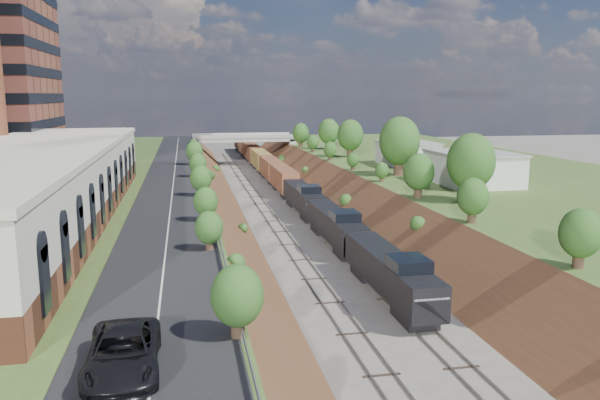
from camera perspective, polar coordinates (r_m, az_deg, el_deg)
The scene contains 16 objects.
platform_left at distance 82.57m, azimuth -24.41°, elevation -0.60°, with size 44.00×180.00×5.00m, color #425924.
platform_right at distance 92.93m, azimuth 19.25°, elevation 0.87°, with size 44.00×180.00×5.00m, color #425924.
embankment_left at distance 80.83m, azimuth -8.92°, elevation -1.82°, with size 7.07×180.00×7.07m, color brown.
embankment_right at distance 84.50m, azimuth 6.15°, elevation -1.23°, with size 7.07×180.00×7.07m, color brown.
rail_left_track at distance 81.53m, azimuth -3.02°, elevation -1.54°, with size 1.58×180.00×0.18m, color gray.
rail_right_track at distance 82.41m, azimuth 0.56°, elevation -1.40°, with size 1.58×180.00×0.18m, color gray.
road at distance 79.90m, azimuth -12.25°, elevation 1.61°, with size 8.00×180.00×0.10m, color black.
guardrail at distance 79.65m, azimuth -9.32°, elevation 2.05°, with size 0.10×171.00×0.70m.
commercial_building at distance 59.35m, azimuth -24.88°, elevation 1.33°, with size 14.30×62.30×7.00m.
overpass at distance 142.19m, azimuth -5.56°, elevation 5.44°, with size 24.50×8.30×7.40m.
white_building_near at distance 80.81m, azimuth 16.46°, elevation 2.92°, with size 9.00×12.00×4.00m, color silver.
white_building_far at distance 100.53m, azimuth 10.42°, elevation 4.42°, with size 8.00×10.00×3.60m, color silver.
tree_right_large at distance 66.98m, azimuth 16.34°, elevation 3.54°, with size 5.25×5.25×7.61m.
tree_left_crest at distance 40.26m, azimuth -8.00°, elevation -3.78°, with size 2.45×2.45×3.55m.
freight_train at distance 114.14m, azimuth -2.80°, elevation 3.08°, with size 2.87×146.54×4.55m.
suv at distance 26.57m, azimuth -16.86°, elevation -14.04°, with size 2.98×6.47×1.80m, color black.
Camera 1 is at (-13.78, -19.03, 16.74)m, focal length 35.00 mm.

